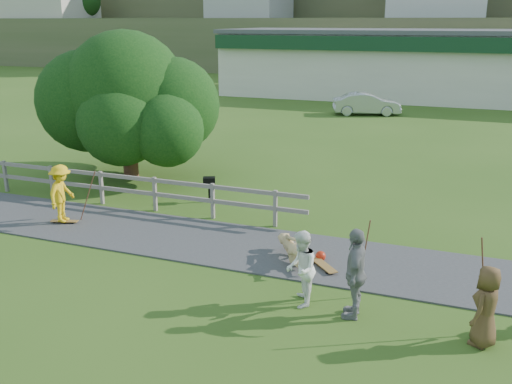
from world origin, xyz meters
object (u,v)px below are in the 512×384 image
spectator_b (355,273)px  spectator_c (486,306)px  tree (128,118)px  bbq (209,190)px  car_silver (366,104)px  skater_rider (62,197)px  spectator_a (301,269)px  skater_fallen (294,250)px

spectator_b → spectator_c: size_ratio=1.22×
tree → bbq: tree is taller
bbq → spectator_b: bearing=-67.9°
car_silver → skater_rider: bearing=151.7°
tree → car_silver: bearing=72.4°
skater_rider → spectator_a: 8.27m
skater_rider → spectator_c: skater_rider is taller
spectator_c → spectator_b: bearing=-71.8°
skater_fallen → skater_rider: bearing=145.5°
spectator_c → tree: 15.08m
skater_rider → tree: (-1.17, 5.40, 1.40)m
bbq → skater_rider: bearing=-155.3°
skater_rider → spectator_c: 11.83m
spectator_b → spectator_c: bearing=81.5°
spectator_c → bbq: 10.41m
tree → skater_fallen: bearing=-34.2°
spectator_b → spectator_a: bearing=-97.9°
spectator_a → spectator_b: size_ratio=0.86×
skater_fallen → tree: bearing=113.5°
skater_fallen → car_silver: car_silver is taller
spectator_a → tree: (-9.12, 7.67, 1.44)m
skater_fallen → spectator_a: 2.21m
spectator_c → bbq: size_ratio=1.84×
car_silver → spectator_b: bearing=172.6°
spectator_c → tree: (-12.73, 7.96, 1.48)m
spectator_b → tree: (-10.28, 7.76, 1.31)m
skater_fallen → spectator_c: spectator_c is taller
spectator_c → tree: tree is taller
spectator_b → car_silver: size_ratio=0.45×
spectator_a → car_silver: bearing=172.4°
tree → bbq: (4.26, -1.92, -1.83)m
car_silver → bbq: size_ratio=4.98×
spectator_b → skater_fallen: bearing=-141.2°
spectator_c → tree: bearing=-99.2°
skater_rider → bbq: skater_rider is taller
skater_fallen → car_silver: 23.91m
spectator_b → spectator_c: spectator_b is taller
car_silver → bbq: bearing=158.5°
spectator_a → spectator_c: size_ratio=1.05×
skater_fallen → spectator_a: spectator_a is taller
skater_fallen → car_silver: bearing=63.9°
tree → bbq: size_ratio=8.65×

